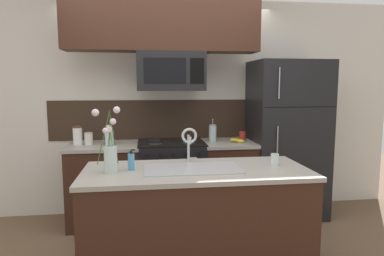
{
  "coord_description": "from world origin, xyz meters",
  "views": [
    {
      "loc": [
        -0.28,
        -2.98,
        1.57
      ],
      "look_at": [
        0.16,
        0.27,
        1.16
      ],
      "focal_mm": 32.0,
      "sensor_mm": 36.0,
      "label": 1
    }
  ],
  "objects_px": {
    "storage_jar_tall": "(78,135)",
    "spare_glass": "(275,160)",
    "storage_jar_medium": "(89,139)",
    "flower_vase": "(110,151)",
    "french_press": "(213,133)",
    "coffee_tin": "(243,136)",
    "microwave": "(171,72)",
    "banana_bunch": "(238,140)",
    "storage_jar_short": "(109,137)",
    "refrigerator": "(286,139)",
    "sink_faucet": "(189,140)",
    "stove_range": "(171,181)",
    "dish_soap_bottle": "(131,161)"
  },
  "relations": [
    {
      "from": "storage_jar_tall",
      "to": "spare_glass",
      "type": "bearing_deg",
      "value": -34.44
    },
    {
      "from": "storage_jar_medium",
      "to": "flower_vase",
      "type": "height_order",
      "value": "flower_vase"
    },
    {
      "from": "french_press",
      "to": "coffee_tin",
      "type": "xyz_separation_m",
      "value": [
        0.36,
        -0.01,
        -0.04
      ]
    },
    {
      "from": "microwave",
      "to": "storage_jar_medium",
      "type": "relative_size",
      "value": 5.46
    },
    {
      "from": "microwave",
      "to": "coffee_tin",
      "type": "xyz_separation_m",
      "value": [
        0.86,
        0.07,
        -0.76
      ]
    },
    {
      "from": "storage_jar_medium",
      "to": "spare_glass",
      "type": "height_order",
      "value": "storage_jar_medium"
    },
    {
      "from": "banana_bunch",
      "to": "spare_glass",
      "type": "relative_size",
      "value": 1.95
    },
    {
      "from": "storage_jar_short",
      "to": "flower_vase",
      "type": "height_order",
      "value": "flower_vase"
    },
    {
      "from": "french_press",
      "to": "refrigerator",
      "type": "bearing_deg",
      "value": -2.57
    },
    {
      "from": "banana_bunch",
      "to": "flower_vase",
      "type": "bearing_deg",
      "value": -137.95
    },
    {
      "from": "storage_jar_medium",
      "to": "coffee_tin",
      "type": "bearing_deg",
      "value": 1.19
    },
    {
      "from": "banana_bunch",
      "to": "coffee_tin",
      "type": "height_order",
      "value": "coffee_tin"
    },
    {
      "from": "refrigerator",
      "to": "banana_bunch",
      "type": "distance_m",
      "value": 0.62
    },
    {
      "from": "storage_jar_tall",
      "to": "storage_jar_short",
      "type": "height_order",
      "value": "storage_jar_tall"
    },
    {
      "from": "refrigerator",
      "to": "french_press",
      "type": "distance_m",
      "value": 0.9
    },
    {
      "from": "microwave",
      "to": "sink_faucet",
      "type": "relative_size",
      "value": 2.43
    },
    {
      "from": "french_press",
      "to": "spare_glass",
      "type": "bearing_deg",
      "value": -77.84
    },
    {
      "from": "stove_range",
      "to": "microwave",
      "type": "height_order",
      "value": "microwave"
    },
    {
      "from": "banana_bunch",
      "to": "stove_range",
      "type": "bearing_deg",
      "value": 175.56
    },
    {
      "from": "storage_jar_tall",
      "to": "dish_soap_bottle",
      "type": "height_order",
      "value": "storage_jar_tall"
    },
    {
      "from": "refrigerator",
      "to": "storage_jar_medium",
      "type": "distance_m",
      "value": 2.31
    },
    {
      "from": "storage_jar_short",
      "to": "banana_bunch",
      "type": "height_order",
      "value": "storage_jar_short"
    },
    {
      "from": "coffee_tin",
      "to": "flower_vase",
      "type": "height_order",
      "value": "flower_vase"
    },
    {
      "from": "banana_bunch",
      "to": "flower_vase",
      "type": "xyz_separation_m",
      "value": [
        -1.33,
        -1.2,
        0.14
      ]
    },
    {
      "from": "storage_jar_short",
      "to": "sink_faucet",
      "type": "height_order",
      "value": "sink_faucet"
    },
    {
      "from": "flower_vase",
      "to": "storage_jar_tall",
      "type": "bearing_deg",
      "value": 110.63
    },
    {
      "from": "stove_range",
      "to": "storage_jar_tall",
      "type": "relative_size",
      "value": 4.41
    },
    {
      "from": "stove_range",
      "to": "french_press",
      "type": "bearing_deg",
      "value": 6.89
    },
    {
      "from": "microwave",
      "to": "dish_soap_bottle",
      "type": "xyz_separation_m",
      "value": [
        -0.4,
        -1.19,
        -0.74
      ]
    },
    {
      "from": "microwave",
      "to": "spare_glass",
      "type": "distance_m",
      "value": 1.61
    },
    {
      "from": "stove_range",
      "to": "sink_faucet",
      "type": "distance_m",
      "value": 1.23
    },
    {
      "from": "storage_jar_medium",
      "to": "flower_vase",
      "type": "distance_m",
      "value": 1.33
    },
    {
      "from": "flower_vase",
      "to": "stove_range",
      "type": "bearing_deg",
      "value": 66.11
    },
    {
      "from": "spare_glass",
      "to": "banana_bunch",
      "type": "bearing_deg",
      "value": 90.01
    },
    {
      "from": "storage_jar_medium",
      "to": "refrigerator",
      "type": "bearing_deg",
      "value": 0.17
    },
    {
      "from": "storage_jar_tall",
      "to": "french_press",
      "type": "bearing_deg",
      "value": 1.16
    },
    {
      "from": "coffee_tin",
      "to": "stove_range",
      "type": "bearing_deg",
      "value": -176.67
    },
    {
      "from": "microwave",
      "to": "dish_soap_bottle",
      "type": "bearing_deg",
      "value": -108.63
    },
    {
      "from": "storage_jar_short",
      "to": "sink_faucet",
      "type": "bearing_deg",
      "value": -53.07
    },
    {
      "from": "storage_jar_tall",
      "to": "spare_glass",
      "type": "xyz_separation_m",
      "value": [
        1.81,
        -1.24,
        -0.06
      ]
    },
    {
      "from": "french_press",
      "to": "flower_vase",
      "type": "bearing_deg",
      "value": -128.65
    },
    {
      "from": "french_press",
      "to": "flower_vase",
      "type": "relative_size",
      "value": 0.53
    },
    {
      "from": "microwave",
      "to": "flower_vase",
      "type": "distance_m",
      "value": 1.5
    },
    {
      "from": "french_press",
      "to": "banana_bunch",
      "type": "bearing_deg",
      "value": -23.6
    },
    {
      "from": "spare_glass",
      "to": "storage_jar_tall",
      "type": "bearing_deg",
      "value": 145.56
    },
    {
      "from": "refrigerator",
      "to": "spare_glass",
      "type": "xyz_separation_m",
      "value": [
        -0.62,
        -1.23,
        0.03
      ]
    },
    {
      "from": "coffee_tin",
      "to": "dish_soap_bottle",
      "type": "bearing_deg",
      "value": -134.98
    },
    {
      "from": "microwave",
      "to": "storage_jar_medium",
      "type": "height_order",
      "value": "microwave"
    },
    {
      "from": "microwave",
      "to": "spare_glass",
      "type": "xyz_separation_m",
      "value": [
        0.77,
        -1.19,
        -0.76
      ]
    },
    {
      "from": "refrigerator",
      "to": "storage_jar_medium",
      "type": "bearing_deg",
      "value": -179.83
    }
  ]
}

